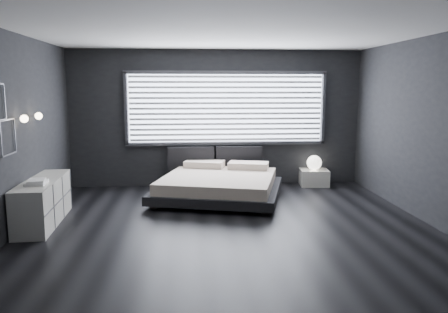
{
  "coord_description": "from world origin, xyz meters",
  "views": [
    {
      "loc": [
        -0.58,
        -6.28,
        2.03
      ],
      "look_at": [
        0.0,
        0.85,
        0.9
      ],
      "focal_mm": 35.0,
      "sensor_mm": 36.0,
      "label": 1
    }
  ],
  "objects": [
    {
      "name": "window",
      "position": [
        0.2,
        2.7,
        1.61
      ],
      "size": [
        4.14,
        0.09,
        1.52
      ],
      "color": "white",
      "rests_on": "ground"
    },
    {
      "name": "room",
      "position": [
        0.0,
        0.0,
        1.4
      ],
      "size": [
        6.04,
        6.0,
        2.8
      ],
      "color": "black",
      "rests_on": "ground"
    },
    {
      "name": "dresser",
      "position": [
        -2.78,
        0.3,
        0.34
      ],
      "size": [
        0.55,
        1.7,
        0.67
      ],
      "color": "silver",
      "rests_on": "ground"
    },
    {
      "name": "headboard",
      "position": [
        -0.04,
        2.64,
        0.57
      ],
      "size": [
        1.96,
        0.16,
        0.52
      ],
      "color": "black",
      "rests_on": "ground"
    },
    {
      "name": "nightstand",
      "position": [
        2.03,
        2.5,
        0.17
      ],
      "size": [
        0.62,
        0.54,
        0.34
      ],
      "primitive_type": "cube",
      "rotation": [
        0.0,
        0.0,
        -0.1
      ],
      "color": "silver",
      "rests_on": "ground"
    },
    {
      "name": "wall_art_lower",
      "position": [
        -2.98,
        -0.3,
        1.38
      ],
      "size": [
        0.01,
        0.48,
        0.48
      ],
      "color": "#47474C",
      "rests_on": "ground"
    },
    {
      "name": "sconce_far",
      "position": [
        -2.88,
        0.65,
        1.6
      ],
      "size": [
        0.18,
        0.11,
        0.11
      ],
      "color": "silver",
      "rests_on": "ground"
    },
    {
      "name": "bed",
      "position": [
        -0.03,
        1.59,
        0.26
      ],
      "size": [
        2.66,
        2.59,
        0.57
      ],
      "color": "black",
      "rests_on": "ground"
    },
    {
      "name": "sconce_near",
      "position": [
        -2.88,
        0.05,
        1.6
      ],
      "size": [
        0.18,
        0.11,
        0.11
      ],
      "color": "silver",
      "rests_on": "ground"
    },
    {
      "name": "book_stack",
      "position": [
        -2.75,
        -0.01,
        0.7
      ],
      "size": [
        0.29,
        0.37,
        0.07
      ],
      "color": "silver",
      "rests_on": "dresser"
    },
    {
      "name": "orb_lamp",
      "position": [
        2.02,
        2.47,
        0.49
      ],
      "size": [
        0.3,
        0.3,
        0.3
      ],
      "primitive_type": "sphere",
      "color": "white",
      "rests_on": "nightstand"
    }
  ]
}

